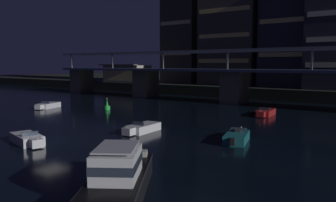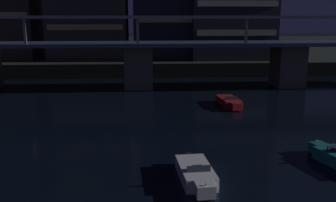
% 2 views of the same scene
% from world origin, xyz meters
% --- Properties ---
extents(far_riverbank, '(240.00, 80.00, 2.20)m').
position_xyz_m(far_riverbank, '(0.00, 85.64, 1.10)').
color(far_riverbank, black).
rests_on(far_riverbank, ground).
extents(river_bridge, '(86.47, 6.40, 9.38)m').
position_xyz_m(river_bridge, '(-0.00, 37.63, 4.04)').
color(river_bridge, '#605B51').
rests_on(river_bridge, ground).
extents(speedboat_near_center, '(2.16, 5.23, 1.16)m').
position_xyz_m(speedboat_near_center, '(9.69, 26.56, 0.41)').
color(speedboat_near_center, maroon).
rests_on(speedboat_near_center, ground).
extents(speedboat_near_right, '(2.07, 5.22, 1.16)m').
position_xyz_m(speedboat_near_right, '(3.61, 8.19, 0.41)').
color(speedboat_near_right, silver).
rests_on(speedboat_near_right, ground).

